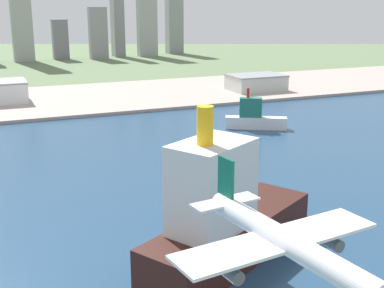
% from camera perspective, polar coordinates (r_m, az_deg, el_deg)
% --- Properties ---
extents(ground_plane, '(2400.00, 2400.00, 0.00)m').
position_cam_1_polar(ground_plane, '(266.24, -6.00, -2.28)').
color(ground_plane, '#607750').
extents(water_bay, '(840.00, 360.00, 0.15)m').
position_cam_1_polar(water_bay, '(212.84, -1.18, -6.79)').
color(water_bay, navy).
rests_on(water_bay, ground).
extents(industrial_pier, '(840.00, 140.00, 2.50)m').
position_cam_1_polar(industrial_pier, '(446.27, -13.27, 4.76)').
color(industrial_pier, '#AB9B92').
rests_on(industrial_pier, ground).
extents(airplane_landing, '(35.36, 40.34, 12.43)m').
position_cam_1_polar(airplane_landing, '(80.41, 10.29, -10.53)').
color(airplane_landing, silver).
extents(cargo_ship, '(71.15, 51.90, 52.13)m').
position_cam_1_polar(cargo_ship, '(163.69, 3.46, -8.20)').
color(cargo_ship, '#381914').
rests_on(cargo_ship, water_bay).
extents(ferry_boat, '(37.83, 25.57, 26.36)m').
position_cam_1_polar(ferry_boat, '(339.74, 6.80, 2.87)').
color(ferry_boat, white).
rests_on(ferry_boat, water_bay).
extents(warehouse_annex, '(48.28, 33.89, 13.86)m').
position_cam_1_polar(warehouse_annex, '(475.71, 7.00, 6.70)').
color(warehouse_annex, silver).
rests_on(warehouse_annex, industrial_pier).
extents(distant_skyline, '(433.49, 64.56, 153.49)m').
position_cam_1_polar(distant_skyline, '(765.26, -16.56, 12.66)').
color(distant_skyline, '#949694').
rests_on(distant_skyline, ground).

